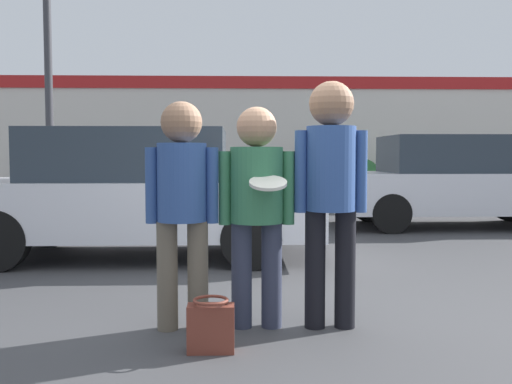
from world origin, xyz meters
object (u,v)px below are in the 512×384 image
object	(u,v)px
person_left	(182,195)
handbag	(211,326)
person_right	(331,180)
parked_car_far	(455,182)
street_lamp	(63,2)
parked_car_near	(136,193)
shrub	(358,183)
person_middle_with_frisbee	(257,197)

from	to	relation	value
person_left	handbag	distance (m)	0.97
person_left	person_right	xyz separation A→B (m)	(1.07, 0.02, 0.11)
parked_car_far	handbag	world-z (taller)	parked_car_far
street_lamp	handbag	size ratio (longest dim) A/B	17.03
person_right	street_lamp	world-z (taller)	street_lamp
parked_car_near	shrub	bearing A→B (deg)	57.12
person_left	person_middle_with_frisbee	distance (m)	0.54
person_middle_with_frisbee	parked_car_near	distance (m)	3.31
person_right	parked_car_near	size ratio (longest dim) A/B	0.40
parked_car_far	street_lamp	xyz separation A→B (m)	(-6.55, -0.91, 2.84)
person_middle_with_frisbee	person_left	bearing A→B (deg)	-175.81
parked_car_far	parked_car_near	bearing A→B (deg)	-150.61
street_lamp	person_left	bearing A→B (deg)	-65.17
street_lamp	person_middle_with_frisbee	bearing A→B (deg)	-60.12
person_left	person_middle_with_frisbee	world-z (taller)	person_left
parked_car_near	shrub	size ratio (longest dim) A/B	3.65
parked_car_near	shrub	world-z (taller)	parked_car_near
street_lamp	handbag	bearing A→B (deg)	-65.16
person_middle_with_frisbee	parked_car_far	world-z (taller)	parked_car_far
parked_car_far	handbag	bearing A→B (deg)	-122.10
person_left	street_lamp	distance (m)	6.12
person_left	handbag	world-z (taller)	person_left
shrub	person_left	bearing A→B (deg)	-109.06
person_right	parked_car_far	bearing A→B (deg)	61.75
person_left	parked_car_near	bearing A→B (deg)	105.98
person_middle_with_frisbee	person_right	world-z (taller)	person_right
person_middle_with_frisbee	shrub	xyz separation A→B (m)	(2.71, 9.36, -0.35)
street_lamp	parked_car_near	bearing A→B (deg)	-53.71
street_lamp	shrub	bearing A→B (deg)	38.34
shrub	handbag	world-z (taller)	shrub
shrub	parked_car_near	bearing A→B (deg)	-122.88
person_right	handbag	distance (m)	1.34
parked_car_far	shrub	bearing A→B (deg)	105.86
person_left	parked_car_near	xyz separation A→B (m)	(-0.87, 3.03, -0.18)
street_lamp	handbag	xyz separation A→B (m)	(2.54, -5.48, -3.47)
person_left	person_middle_with_frisbee	bearing A→B (deg)	4.19
person_middle_with_frisbee	parked_car_near	size ratio (longest dim) A/B	0.36
parked_car_far	handbag	size ratio (longest dim) A/B	12.85
person_left	parked_car_far	distance (m)	7.27
person_right	shrub	distance (m)	9.64
person_left	parked_car_near	distance (m)	3.16
parked_car_far	shrub	distance (m)	3.63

